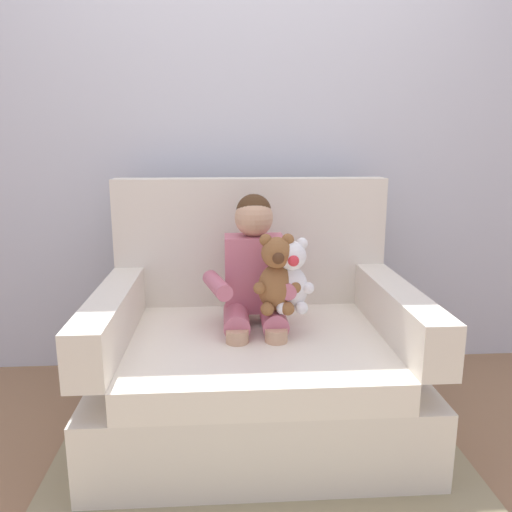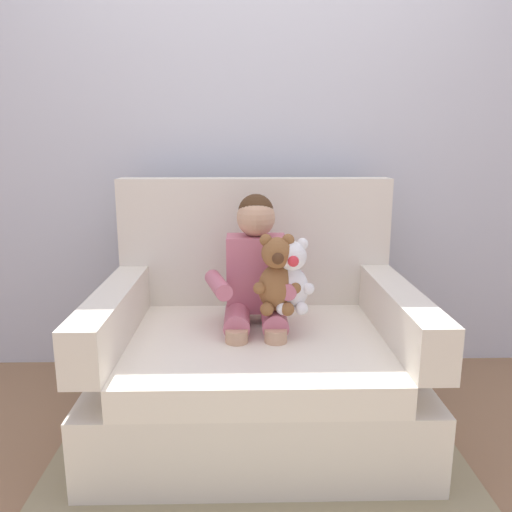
{
  "view_description": "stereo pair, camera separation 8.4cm",
  "coord_description": "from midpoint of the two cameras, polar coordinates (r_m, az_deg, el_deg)",
  "views": [
    {
      "loc": [
        -0.13,
        -2.02,
        1.24
      ],
      "look_at": [
        -0.0,
        -0.05,
        0.79
      ],
      "focal_mm": 35.17,
      "sensor_mm": 36.0,
      "label": 1
    },
    {
      "loc": [
        -0.05,
        -2.03,
        1.24
      ],
      "look_at": [
        -0.0,
        -0.05,
        0.79
      ],
      "focal_mm": 35.17,
      "sensor_mm": 36.0,
      "label": 2
    }
  ],
  "objects": [
    {
      "name": "back_wall",
      "position": [
        2.77,
        -1.91,
        13.99
      ],
      "size": [
        6.0,
        0.1,
        2.6
      ],
      "primitive_type": "cube",
      "color": "silver",
      "rests_on": "ground"
    },
    {
      "name": "ground_plane",
      "position": [
        2.37,
        -1.05,
        -18.71
      ],
      "size": [
        8.0,
        8.0,
        0.0
      ],
      "primitive_type": "plane",
      "color": "#936D4C"
    },
    {
      "name": "seated_child",
      "position": [
        2.2,
        -1.34,
        -2.72
      ],
      "size": [
        0.45,
        0.39,
        0.82
      ],
      "rotation": [
        0.0,
        0.0,
        -0.11
      ],
      "color": "#C66B7F",
      "rests_on": "armchair"
    },
    {
      "name": "plush_brown",
      "position": [
        2.06,
        1.18,
        -2.29
      ],
      "size": [
        0.2,
        0.16,
        0.33
      ],
      "rotation": [
        0.0,
        0.0,
        0.3
      ],
      "color": "brown",
      "rests_on": "armchair"
    },
    {
      "name": "plush_white",
      "position": [
        2.08,
        2.87,
        -2.44
      ],
      "size": [
        0.18,
        0.15,
        0.31
      ],
      "rotation": [
        0.0,
        0.0,
        -0.09
      ],
      "color": "white",
      "rests_on": "armchair"
    },
    {
      "name": "armchair",
      "position": [
        2.28,
        -1.15,
        -11.08
      ],
      "size": [
        1.33,
        1.02,
        1.07
      ],
      "color": "silver",
      "rests_on": "ground"
    }
  ]
}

